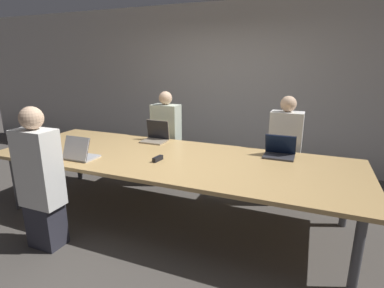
# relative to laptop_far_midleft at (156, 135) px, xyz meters

# --- Properties ---
(ground_plane) EXTENTS (24.00, 24.00, 0.00)m
(ground_plane) POSITION_rel_laptop_far_midleft_xyz_m (0.50, -0.56, -0.84)
(ground_plane) COLOR #4C4742
(curtain_wall) EXTENTS (12.00, 0.06, 2.80)m
(curtain_wall) POSITION_rel_laptop_far_midleft_xyz_m (0.50, 1.73, 0.56)
(curtain_wall) COLOR #BCB7B2
(curtain_wall) RESTS_ON ground_plane
(conference_table) EXTENTS (4.17, 1.45, 0.76)m
(conference_table) POSITION_rel_laptop_far_midleft_xyz_m (0.50, -0.56, -0.13)
(conference_table) COLOR tan
(conference_table) RESTS_ON ground_plane
(laptop_far_midleft) EXTENTS (0.33, 0.27, 0.28)m
(laptop_far_midleft) POSITION_rel_laptop_far_midleft_xyz_m (0.00, 0.00, 0.00)
(laptop_far_midleft) COLOR gray
(laptop_far_midleft) RESTS_ON conference_table
(person_far_midleft) EXTENTS (0.40, 0.24, 1.41)m
(person_far_midleft) POSITION_rel_laptop_far_midleft_xyz_m (-0.04, 0.38, -0.16)
(person_far_midleft) COLOR #2D2D38
(person_far_midleft) RESTS_ON ground_plane
(laptop_near_left) EXTENTS (0.32, 0.27, 0.26)m
(laptop_near_left) POSITION_rel_laptop_far_midleft_xyz_m (-0.40, -1.03, -0.00)
(laptop_near_left) COLOR #B7B7BC
(laptop_near_left) RESTS_ON conference_table
(person_near_left) EXTENTS (0.40, 0.24, 1.43)m
(person_near_left) POSITION_rel_laptop_far_midleft_xyz_m (-0.42, -1.56, -0.15)
(person_near_left) COLOR #2D2D38
(person_near_left) RESTS_ON ground_plane
(laptop_far_right) EXTENTS (0.35, 0.27, 0.26)m
(laptop_far_right) POSITION_rel_laptop_far_midleft_xyz_m (1.65, -0.07, -0.01)
(laptop_far_right) COLOR #333338
(laptop_far_right) RESTS_ON conference_table
(person_far_right) EXTENTS (0.40, 0.24, 1.41)m
(person_far_right) POSITION_rel_laptop_far_midleft_xyz_m (1.67, 0.39, -0.16)
(person_far_right) COLOR #2D2D38
(person_far_right) RESTS_ON ground_plane
(stapler) EXTENTS (0.06, 0.15, 0.05)m
(stapler) POSITION_rel_laptop_far_midleft_xyz_m (0.43, -0.75, -0.06)
(stapler) COLOR black
(stapler) RESTS_ON conference_table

